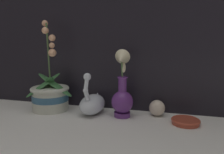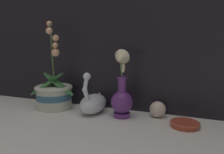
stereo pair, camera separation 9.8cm
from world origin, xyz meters
name	(u,v)px [view 1 (the left image)]	position (x,y,z in m)	size (l,w,h in m)	color
ground_plane	(106,123)	(0.00, 0.00, 0.00)	(2.80, 2.80, 0.00)	silver
orchid_potted_plant	(50,94)	(-0.32, 0.10, 0.08)	(0.23, 0.21, 0.44)	beige
swan_figurine	(93,103)	(-0.10, 0.10, 0.05)	(0.11, 0.20, 0.20)	silver
blue_vase	(122,94)	(0.05, 0.09, 0.10)	(0.10, 0.11, 0.30)	#602D7F
glass_sphere	(157,108)	(0.20, 0.15, 0.04)	(0.07, 0.07, 0.07)	beige
amber_dish	(186,121)	(0.32, 0.07, 0.01)	(0.12, 0.12, 0.02)	#A8422D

